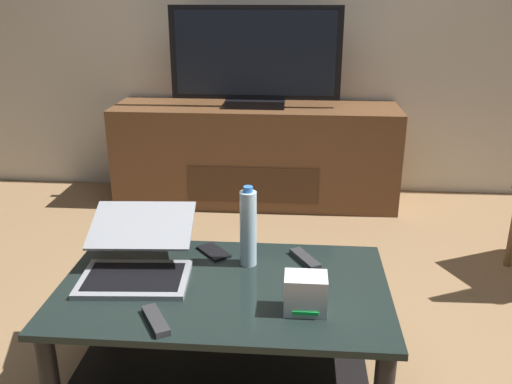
% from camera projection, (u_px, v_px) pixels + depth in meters
% --- Properties ---
extents(ground_plane, '(7.68, 7.68, 0.00)m').
position_uv_depth(ground_plane, '(258.00, 381.00, 2.01)').
color(ground_plane, olive).
extents(coffee_table, '(1.11, 0.66, 0.42)m').
position_uv_depth(coffee_table, '(225.00, 318.00, 1.88)').
color(coffee_table, black).
rests_on(coffee_table, ground).
extents(media_cabinet, '(1.84, 0.50, 0.65)m').
position_uv_depth(media_cabinet, '(256.00, 154.00, 3.62)').
color(media_cabinet, brown).
rests_on(media_cabinet, ground).
extents(television, '(1.06, 0.20, 0.62)m').
position_uv_depth(television, '(255.00, 59.00, 3.39)').
color(television, black).
rests_on(television, media_cabinet).
extents(laptop, '(0.39, 0.44, 0.18)m').
position_uv_depth(laptop, '(138.00, 256.00, 1.90)').
color(laptop, gray).
rests_on(laptop, coffee_table).
extents(router_box, '(0.13, 0.10, 0.12)m').
position_uv_depth(router_box, '(305.00, 293.00, 1.67)').
color(router_box, silver).
rests_on(router_box, coffee_table).
extents(water_bottle_near, '(0.06, 0.06, 0.30)m').
position_uv_depth(water_bottle_near, '(248.00, 228.00, 1.93)').
color(water_bottle_near, silver).
rests_on(water_bottle_near, coffee_table).
extents(cell_phone, '(0.14, 0.15, 0.01)m').
position_uv_depth(cell_phone, '(214.00, 252.00, 2.06)').
color(cell_phone, black).
rests_on(cell_phone, coffee_table).
extents(tv_remote, '(0.12, 0.16, 0.02)m').
position_uv_depth(tv_remote, '(305.00, 259.00, 1.99)').
color(tv_remote, '#2D2D30').
rests_on(tv_remote, coffee_table).
extents(soundbar_remote, '(0.12, 0.16, 0.02)m').
position_uv_depth(soundbar_remote, '(156.00, 320.00, 1.62)').
color(soundbar_remote, '#2D2D30').
rests_on(soundbar_remote, coffee_table).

